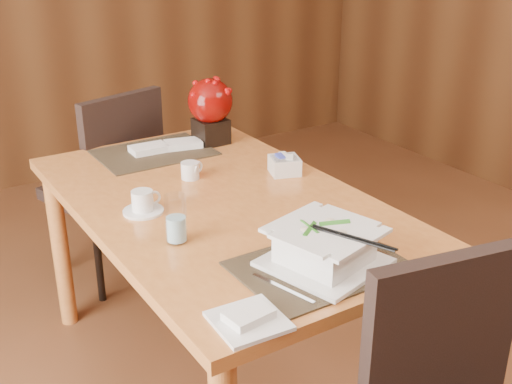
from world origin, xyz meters
TOP-DOWN VIEW (x-y plane):
  - dining_table at (0.00, 0.60)m, footprint 0.90×1.50m
  - placemat_near at (0.00, 0.05)m, footprint 0.45×0.33m
  - placemat_far at (0.00, 1.15)m, footprint 0.45×0.33m
  - soup_setting at (0.01, 0.05)m, footprint 0.35×0.35m
  - coffee_cup at (-0.27, 0.64)m, footprint 0.13×0.13m
  - water_glass at (-0.26, 0.40)m, footprint 0.07×0.07m
  - creamer_jug at (-0.00, 0.82)m, footprint 0.11×0.11m
  - sugar_caddy at (0.32, 0.68)m, footprint 0.13×0.13m
  - berry_decor at (0.26, 1.14)m, footprint 0.19×0.19m
  - napkins_far at (0.07, 1.15)m, footprint 0.30×0.14m
  - bread_plate at (-0.30, -0.07)m, footprint 0.17×0.17m
  - far_chair at (-0.06, 1.52)m, footprint 0.54×0.54m

SIDE VIEW (x-z plane):
  - far_chair at x=-0.06m, z-range 0.06..1.00m
  - dining_table at x=0.00m, z-range 0.28..1.03m
  - placemat_near at x=0.00m, z-range 0.75..0.76m
  - placemat_far at x=0.00m, z-range 0.75..0.76m
  - bread_plate at x=-0.30m, z-range 0.75..0.76m
  - napkins_far at x=0.07m, z-range 0.76..0.78m
  - creamer_jug at x=0.00m, z-range 0.75..0.81m
  - sugar_caddy at x=0.32m, z-range 0.75..0.81m
  - coffee_cup at x=-0.27m, z-range 0.74..0.82m
  - soup_setting at x=0.01m, z-range 0.75..0.87m
  - water_glass at x=-0.26m, z-range 0.75..0.90m
  - berry_decor at x=0.26m, z-range 0.77..1.05m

